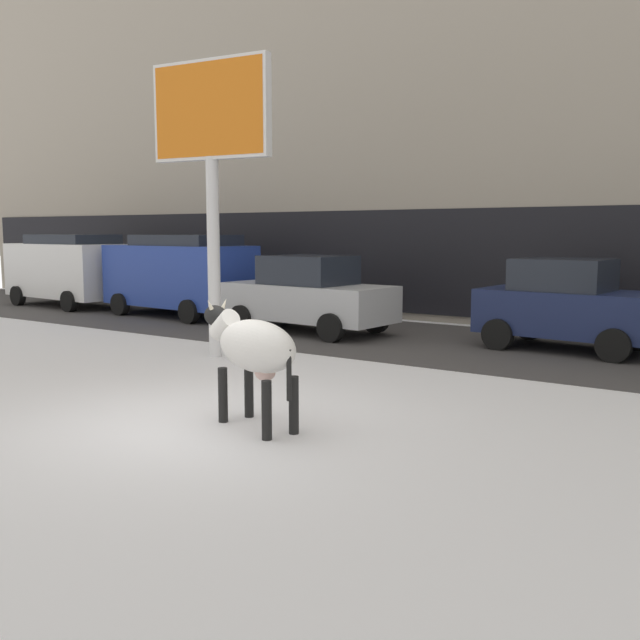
{
  "coord_description": "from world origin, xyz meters",
  "views": [
    {
      "loc": [
        6.19,
        -6.28,
        2.4
      ],
      "look_at": [
        0.43,
        2.2,
        1.1
      ],
      "focal_mm": 39.15,
      "sensor_mm": 36.0,
      "label": 1
    }
  ],
  "objects_px": {
    "cow_holstein": "(255,347)",
    "car_white_van": "(69,268)",
    "car_silver_sedan": "(308,295)",
    "car_blue_van": "(179,273)",
    "car_navy_hatchback": "(567,305)",
    "billboard": "(211,128)",
    "pedestrian_by_cars": "(305,283)"
  },
  "relations": [
    {
      "from": "car_white_van",
      "to": "car_silver_sedan",
      "type": "height_order",
      "value": "car_white_van"
    },
    {
      "from": "cow_holstein",
      "to": "pedestrian_by_cars",
      "type": "xyz_separation_m",
      "value": [
        -6.69,
        10.45,
        -0.12
      ]
    },
    {
      "from": "pedestrian_by_cars",
      "to": "car_navy_hatchback",
      "type": "bearing_deg",
      "value": -16.7
    },
    {
      "from": "pedestrian_by_cars",
      "to": "car_blue_van",
      "type": "bearing_deg",
      "value": -130.16
    },
    {
      "from": "car_navy_hatchback",
      "to": "pedestrian_by_cars",
      "type": "xyz_separation_m",
      "value": [
        -8.34,
        2.5,
        -0.05
      ]
    },
    {
      "from": "billboard",
      "to": "car_white_van",
      "type": "relative_size",
      "value": 1.18
    },
    {
      "from": "billboard",
      "to": "car_silver_sedan",
      "type": "relative_size",
      "value": 1.29
    },
    {
      "from": "cow_holstein",
      "to": "car_blue_van",
      "type": "height_order",
      "value": "car_blue_van"
    },
    {
      "from": "car_blue_van",
      "to": "car_navy_hatchback",
      "type": "height_order",
      "value": "car_blue_van"
    },
    {
      "from": "cow_holstein",
      "to": "car_white_van",
      "type": "height_order",
      "value": "car_white_van"
    },
    {
      "from": "car_white_van",
      "to": "pedestrian_by_cars",
      "type": "height_order",
      "value": "car_white_van"
    },
    {
      "from": "car_blue_van",
      "to": "pedestrian_by_cars",
      "type": "xyz_separation_m",
      "value": [
        2.37,
        2.81,
        -0.36
      ]
    },
    {
      "from": "cow_holstein",
      "to": "car_white_van",
      "type": "xyz_separation_m",
      "value": [
        -14.03,
        7.58,
        0.24
      ]
    },
    {
      "from": "cow_holstein",
      "to": "car_silver_sedan",
      "type": "xyz_separation_m",
      "value": [
        -4.18,
        7.07,
        -0.09
      ]
    },
    {
      "from": "billboard",
      "to": "car_white_van",
      "type": "distance_m",
      "value": 11.5
    },
    {
      "from": "cow_holstein",
      "to": "billboard",
      "type": "xyz_separation_m",
      "value": [
        -3.78,
        3.36,
        3.31
      ]
    },
    {
      "from": "car_white_van",
      "to": "car_silver_sedan",
      "type": "xyz_separation_m",
      "value": [
        9.84,
        -0.52,
        -0.33
      ]
    },
    {
      "from": "billboard",
      "to": "car_blue_van",
      "type": "distance_m",
      "value": 7.46
    },
    {
      "from": "car_silver_sedan",
      "to": "car_navy_hatchback",
      "type": "relative_size",
      "value": 1.19
    },
    {
      "from": "cow_holstein",
      "to": "car_navy_hatchback",
      "type": "bearing_deg",
      "value": 78.34
    },
    {
      "from": "car_blue_van",
      "to": "car_silver_sedan",
      "type": "height_order",
      "value": "car_blue_van"
    },
    {
      "from": "car_blue_van",
      "to": "billboard",
      "type": "bearing_deg",
      "value": -39.01
    },
    {
      "from": "car_white_van",
      "to": "car_blue_van",
      "type": "xyz_separation_m",
      "value": [
        4.96,
        0.06,
        0.0
      ]
    },
    {
      "from": "car_white_van",
      "to": "car_navy_hatchback",
      "type": "relative_size",
      "value": 1.31
    },
    {
      "from": "car_silver_sedan",
      "to": "pedestrian_by_cars",
      "type": "xyz_separation_m",
      "value": [
        -2.51,
        3.39,
        -0.03
      ]
    },
    {
      "from": "car_blue_van",
      "to": "car_silver_sedan",
      "type": "relative_size",
      "value": 1.09
    },
    {
      "from": "car_navy_hatchback",
      "to": "car_silver_sedan",
      "type": "bearing_deg",
      "value": -171.36
    },
    {
      "from": "cow_holstein",
      "to": "car_blue_van",
      "type": "xyz_separation_m",
      "value": [
        -9.07,
        7.64,
        0.24
      ]
    },
    {
      "from": "car_white_van",
      "to": "car_navy_hatchback",
      "type": "distance_m",
      "value": 15.67
    },
    {
      "from": "car_white_van",
      "to": "car_silver_sedan",
      "type": "distance_m",
      "value": 9.86
    },
    {
      "from": "pedestrian_by_cars",
      "to": "billboard",
      "type": "bearing_deg",
      "value": -67.66
    },
    {
      "from": "billboard",
      "to": "car_blue_van",
      "type": "xyz_separation_m",
      "value": [
        -5.29,
        4.28,
        -3.07
      ]
    }
  ]
}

